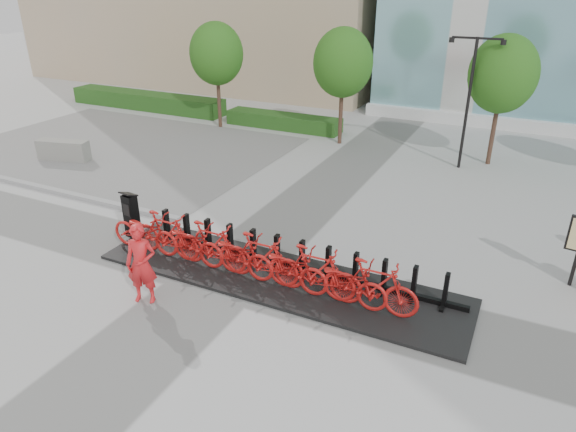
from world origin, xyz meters
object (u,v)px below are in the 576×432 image
at_px(kiosk, 131,215).
at_px(jersey_barrier, 64,150).
at_px(worker_red, 141,264).
at_px(bike_0, 145,231).

relative_size(kiosk, jersey_barrier, 0.65).
height_order(worker_red, jersey_barrier, worker_red).
height_order(bike_0, kiosk, kiosk).
height_order(kiosk, worker_red, worker_red).
bearing_deg(jersey_barrier, worker_red, -47.76).
xyz_separation_m(bike_0, jersey_barrier, (-8.37, 4.74, -0.23)).
bearing_deg(jersey_barrier, kiosk, -43.70).
relative_size(bike_0, worker_red, 1.09).
bearing_deg(worker_red, kiosk, 115.75).
height_order(bike_0, worker_red, worker_red).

